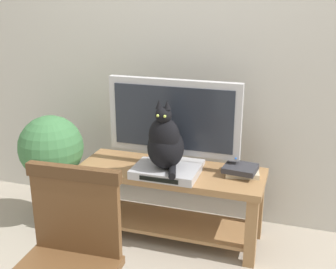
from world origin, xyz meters
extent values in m
cube|color=beige|center=(0.00, 0.93, 1.40)|extent=(7.00, 0.12, 2.80)
cube|color=olive|center=(-0.02, 0.47, 0.48)|extent=(1.24, 0.44, 0.04)
cube|color=olive|center=(-0.60, 0.30, 0.23)|extent=(0.07, 0.07, 0.46)
cube|color=olive|center=(0.55, 0.30, 0.23)|extent=(0.07, 0.07, 0.46)
cube|color=olive|center=(-0.60, 0.64, 0.23)|extent=(0.07, 0.07, 0.46)
cube|color=olive|center=(0.55, 0.64, 0.23)|extent=(0.07, 0.07, 0.46)
cube|color=olive|center=(-0.02, 0.47, 0.10)|extent=(1.14, 0.36, 0.02)
cube|color=#B7B7BC|center=(-0.02, 0.54, 0.52)|extent=(0.39, 0.20, 0.03)
cube|color=#B7B7BC|center=(-0.02, 0.54, 0.56)|extent=(0.06, 0.04, 0.06)
cube|color=#B7B7BC|center=(-0.02, 0.54, 0.84)|extent=(0.89, 0.05, 0.50)
cube|color=#232833|center=(-0.02, 0.52, 0.84)|extent=(0.80, 0.01, 0.41)
sphere|color=#2672F2|center=(0.40, 0.51, 0.62)|extent=(0.01, 0.01, 0.01)
cube|color=#ADADB2|center=(-0.02, 0.37, 0.53)|extent=(0.42, 0.28, 0.05)
cube|color=black|center=(-0.02, 0.23, 0.53)|extent=(0.25, 0.01, 0.03)
ellipsoid|color=black|center=(-0.02, 0.37, 0.69)|extent=(0.23, 0.23, 0.27)
ellipsoid|color=black|center=(-0.02, 0.35, 0.77)|extent=(0.20, 0.15, 0.24)
sphere|color=black|center=(-0.02, 0.33, 0.91)|extent=(0.10, 0.10, 0.10)
cone|color=black|center=(-0.05, 0.33, 0.98)|extent=(0.05, 0.05, 0.06)
cone|color=black|center=(0.00, 0.33, 0.98)|extent=(0.05, 0.05, 0.06)
sphere|color=#B2C64C|center=(-0.04, 0.29, 0.92)|extent=(0.02, 0.02, 0.02)
sphere|color=#B2C64C|center=(0.00, 0.29, 0.92)|extent=(0.02, 0.02, 0.02)
cylinder|color=black|center=(0.05, 0.29, 0.58)|extent=(0.10, 0.19, 0.04)
cube|color=brown|center=(-0.17, -0.50, 0.68)|extent=(0.43, 0.06, 0.43)
cube|color=#4D331C|center=(-0.17, -0.50, 0.86)|extent=(0.45, 0.07, 0.06)
cube|color=beige|center=(0.45, 0.52, 0.52)|extent=(0.23, 0.17, 0.03)
cube|color=#2D2D33|center=(0.43, 0.52, 0.55)|extent=(0.22, 0.20, 0.04)
cylinder|color=#47474C|center=(-0.87, 0.38, 0.12)|extent=(0.22, 0.22, 0.23)
cylinder|color=#332319|center=(-0.87, 0.38, 0.22)|extent=(0.20, 0.20, 0.02)
cylinder|color=#4C3823|center=(-0.87, 0.38, 0.32)|extent=(0.04, 0.04, 0.18)
sphere|color=#386B3D|center=(-0.87, 0.38, 0.59)|extent=(0.45, 0.45, 0.45)
camera|label=1|loc=(0.77, -2.02, 1.62)|focal=45.58mm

